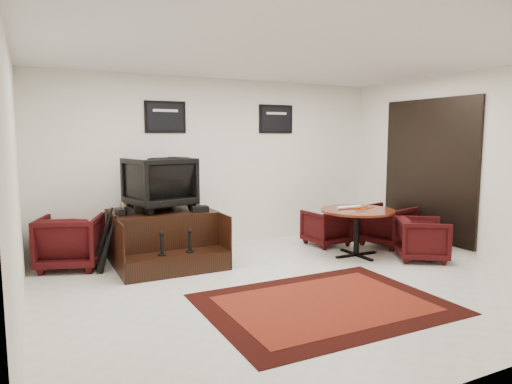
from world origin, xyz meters
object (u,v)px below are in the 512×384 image
armchair_side (70,239)px  shine_podium (163,238)px  table_chair_back (326,225)px  table_chair_corner (422,237)px  meeting_table (357,215)px  shine_chair (159,181)px  table_chair_window (387,223)px

armchair_side → shine_podium: bearing=-172.6°
table_chair_back → table_chair_corner: 1.61m
shine_podium → meeting_table: bearing=-20.2°
shine_podium → meeting_table: shine_podium is taller
meeting_table → armchair_side: bearing=162.3°
table_chair_back → meeting_table: bearing=85.9°
shine_podium → shine_chair: bearing=90.0°
armchair_side → table_chair_back: (4.02, -0.47, -0.08)m
shine_chair → table_chair_back: shine_chair is taller
armchair_side → table_chair_back: bearing=-167.4°
table_chair_back → table_chair_window: 1.04m
shine_chair → table_chair_window: size_ratio=1.16×
table_chair_corner → table_chair_window: bearing=21.6°
table_chair_window → meeting_table: bearing=93.8°
armchair_side → table_chair_window: (4.93, -0.97, -0.03)m
armchair_side → table_chair_back: 4.05m
meeting_table → table_chair_corner: meeting_table is taller
shine_podium → armchair_side: armchair_side is taller
meeting_table → shine_podium: bearing=159.8°
meeting_table → table_chair_corner: bearing=-40.8°
table_chair_back → table_chair_corner: bearing=112.8°
meeting_table → table_chair_window: size_ratio=1.46×
table_chair_window → shine_podium: bearing=63.8°
table_chair_back → table_chair_corner: size_ratio=0.96×
shine_chair → armchair_side: (-1.25, 0.11, -0.78)m
shine_chair → meeting_table: size_ratio=0.79×
shine_podium → shine_chair: shine_chair is taller
table_chair_window → table_chair_back: bearing=45.8°
meeting_table → table_chair_window: (0.91, 0.32, -0.26)m
shine_podium → shine_chair: size_ratio=1.70×
armchair_side → table_chair_window: armchair_side is taller
armchair_side → table_chair_window: bearing=-171.8°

